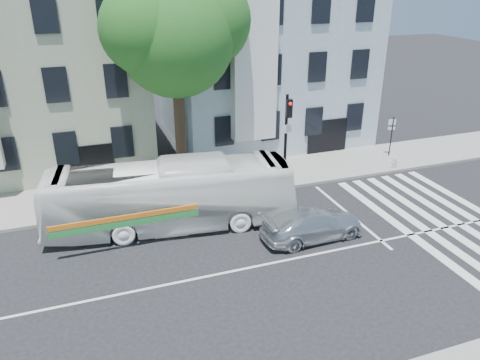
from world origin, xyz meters
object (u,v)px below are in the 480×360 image
sedan (313,224)px  fire_hydrant (395,162)px  bus (171,196)px  traffic_signal (287,126)px

sedan → fire_hydrant: size_ratio=6.67×
bus → traffic_signal: bearing=-58.7°
bus → fire_hydrant: 13.42m
fire_hydrant → sedan: bearing=-147.2°
sedan → traffic_signal: 6.57m
sedan → traffic_signal: size_ratio=0.95×
sedan → fire_hydrant: bearing=-59.5°
traffic_signal → fire_hydrant: 6.92m
bus → sedan: bearing=-111.2°
bus → fire_hydrant: size_ratio=16.10×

